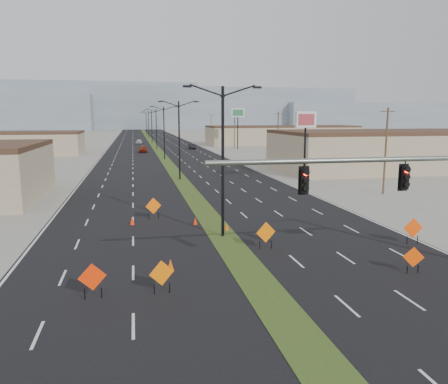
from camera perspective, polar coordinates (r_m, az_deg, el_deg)
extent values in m
plane|color=gray|center=(18.98, 7.36, -15.36)|extent=(600.00, 600.00, 0.00)
cube|color=black|center=(116.63, -8.86, 5.70)|extent=(25.00, 400.00, 0.02)
cube|color=#314619|center=(116.63, -8.86, 5.70)|extent=(2.00, 400.00, 0.04)
cube|color=tan|center=(104.72, -26.30, 5.60)|extent=(30.00, 14.00, 4.50)
cube|color=tan|center=(73.17, 21.36, 4.96)|extent=(36.00, 18.00, 5.50)
cube|color=tan|center=(133.69, 7.51, 7.31)|extent=(44.00, 16.00, 5.00)
cube|color=gray|center=(319.56, -3.49, 10.82)|extent=(220.00, 50.00, 28.00)
cube|color=gray|center=(358.14, 19.85, 9.35)|extent=(160.00, 50.00, 18.00)
cube|color=gray|center=(337.18, -16.07, 10.75)|extent=(140.00, 50.00, 32.00)
cylinder|color=slate|center=(21.33, 19.30, 4.02)|extent=(16.00, 0.24, 0.24)
cube|color=black|center=(19.87, 10.46, 1.46)|extent=(0.50, 0.28, 1.30)
sphere|color=#FF0C05|center=(19.68, 10.66, 2.40)|extent=(0.22, 0.22, 0.22)
cube|color=black|center=(22.24, 22.49, 1.75)|extent=(0.50, 0.28, 1.30)
sphere|color=#FF0C05|center=(22.06, 22.78, 2.59)|extent=(0.22, 0.22, 0.22)
cylinder|color=black|center=(28.95, -0.16, 3.75)|extent=(0.20, 0.20, 10.00)
cube|color=black|center=(28.49, -4.83, 13.59)|extent=(0.55, 0.24, 0.14)
cube|color=black|center=(29.40, 4.36, 13.47)|extent=(0.55, 0.24, 0.14)
cylinder|color=black|center=(56.59, -5.86, 6.64)|extent=(0.20, 0.20, 10.00)
cube|color=black|center=(56.35, -8.33, 11.61)|extent=(0.55, 0.24, 0.14)
cube|color=black|center=(56.82, -3.59, 11.68)|extent=(0.55, 0.24, 0.14)
cylinder|color=black|center=(84.46, -7.83, 7.62)|extent=(0.20, 0.20, 10.00)
cube|color=black|center=(84.30, -9.49, 10.94)|extent=(0.55, 0.24, 0.14)
cube|color=black|center=(84.62, -6.32, 11.00)|extent=(0.55, 0.24, 0.14)
cylinder|color=black|center=(112.40, -8.82, 8.10)|extent=(0.20, 0.20, 10.00)
cube|color=black|center=(112.28, -10.08, 10.60)|extent=(0.55, 0.24, 0.14)
cube|color=black|center=(112.52, -7.70, 10.65)|extent=(0.55, 0.24, 0.14)
cylinder|color=black|center=(140.36, -9.42, 8.40)|extent=(0.20, 0.20, 10.00)
cube|color=black|center=(140.27, -10.43, 10.39)|extent=(0.55, 0.24, 0.14)
cube|color=black|center=(140.46, -8.52, 10.44)|extent=(0.55, 0.24, 0.14)
cylinder|color=black|center=(168.34, -9.82, 8.59)|extent=(0.20, 0.20, 10.00)
cube|color=black|center=(168.26, -10.66, 10.25)|extent=(0.55, 0.24, 0.14)
cube|color=black|center=(168.42, -9.07, 10.30)|extent=(0.55, 0.24, 0.14)
cylinder|color=black|center=(196.32, -10.10, 8.73)|extent=(0.20, 0.20, 10.00)
cube|color=black|center=(196.25, -10.83, 10.15)|extent=(0.55, 0.24, 0.14)
cube|color=black|center=(196.39, -9.47, 10.19)|extent=(0.55, 0.24, 0.14)
cylinder|color=#4C3823|center=(48.72, 20.35, 5.00)|extent=(0.20, 0.20, 9.00)
cube|color=#4C3823|center=(48.59, 20.64, 9.82)|extent=(1.60, 0.10, 0.10)
cylinder|color=#4C3823|center=(80.52, 7.05, 7.18)|extent=(0.20, 0.20, 9.00)
cube|color=#4C3823|center=(80.44, 7.11, 10.09)|extent=(1.60, 0.10, 0.10)
cylinder|color=#4C3823|center=(114.21, 1.38, 7.99)|extent=(0.20, 0.20, 9.00)
cube|color=#4C3823|center=(114.15, 1.39, 10.05)|extent=(1.60, 0.10, 0.10)
cylinder|color=#4C3823|center=(148.50, -1.70, 8.40)|extent=(0.20, 0.20, 9.00)
cube|color=#4C3823|center=(148.46, -1.70, 9.98)|extent=(1.60, 0.10, 0.10)
imported|color=maroon|center=(102.57, -10.51, 5.54)|extent=(2.01, 4.59, 1.54)
imported|color=black|center=(111.95, -4.18, 5.96)|extent=(1.55, 4.01, 1.30)
imported|color=#A5AAAE|center=(135.32, -11.04, 6.46)|extent=(2.31, 4.64, 1.30)
cube|color=#F42F05|center=(20.54, -16.82, -10.58)|extent=(1.22, 0.34, 1.25)
cylinder|color=black|center=(20.86, -17.73, -12.60)|extent=(0.05, 0.05, 0.52)
cylinder|color=black|center=(20.79, -15.70, -12.58)|extent=(0.05, 0.05, 0.52)
cube|color=orange|center=(20.49, -8.15, -10.44)|extent=(1.15, 0.39, 1.19)
cylinder|color=black|center=(20.74, -9.08, -12.41)|extent=(0.05, 0.05, 0.50)
cylinder|color=black|center=(20.78, -7.12, -12.32)|extent=(0.05, 0.05, 0.50)
cube|color=#FF6205|center=(35.03, -9.21, -1.80)|extent=(1.24, 0.48, 1.30)
cylinder|color=black|center=(35.19, -9.79, -3.12)|extent=(0.05, 0.05, 0.54)
cylinder|color=black|center=(35.22, -8.56, -3.08)|extent=(0.05, 0.05, 0.54)
cube|color=orange|center=(26.92, 5.49, -5.26)|extent=(1.28, 0.27, 1.29)
cylinder|color=black|center=(27.03, 4.69, -6.96)|extent=(0.05, 0.05, 0.54)
cylinder|color=black|center=(27.25, 6.22, -6.85)|extent=(0.05, 0.05, 0.54)
cube|color=#FF4A05|center=(24.81, 23.51, -7.80)|extent=(1.03, 0.39, 1.07)
cylinder|color=black|center=(24.84, 22.81, -9.35)|extent=(0.05, 0.05, 0.45)
cylinder|color=black|center=(25.19, 24.00, -9.17)|extent=(0.05, 0.05, 0.45)
cube|color=#F04205|center=(30.32, 23.48, -4.33)|extent=(1.30, 0.11, 1.30)
cylinder|color=black|center=(30.30, 22.79, -5.86)|extent=(0.05, 0.05, 0.54)
cylinder|color=black|center=(30.73, 23.96, -5.73)|extent=(0.05, 0.05, 0.54)
cone|color=#E94F04|center=(23.49, -7.01, -9.45)|extent=(0.48, 0.48, 0.67)
cone|color=red|center=(33.10, -3.78, -3.80)|extent=(0.43, 0.43, 0.57)
cone|color=#E65404|center=(31.37, 0.34, -4.54)|extent=(0.44, 0.44, 0.57)
cone|color=red|center=(33.69, -11.91, -3.71)|extent=(0.39, 0.39, 0.61)
cylinder|color=black|center=(53.09, 10.49, 4.80)|extent=(0.24, 0.24, 7.18)
cube|color=white|center=(52.91, 10.63, 9.29)|extent=(2.83, 1.03, 1.89)
cube|color=#AA3840|center=(52.72, 10.71, 9.28)|extent=(2.21, 0.60, 1.32)
cylinder|color=black|center=(111.62, 1.81, 7.81)|extent=(0.24, 0.24, 8.46)
cube|color=white|center=(111.56, 1.82, 10.32)|extent=(3.36, 0.63, 2.23)
cube|color=#2E7447|center=(111.37, 1.84, 10.32)|extent=(2.67, 0.27, 1.56)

